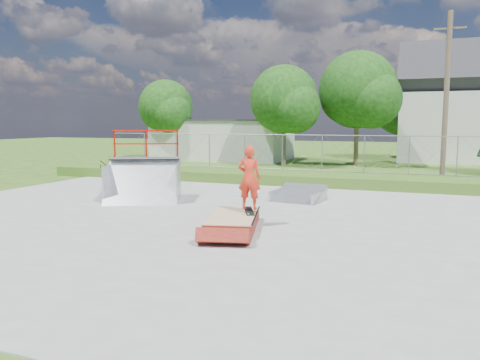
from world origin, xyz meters
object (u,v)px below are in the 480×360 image
object	(u,v)px
grind_box	(233,222)
flat_bank_ramp	(298,194)
quarter_pipe	(143,167)
skater	(249,180)

from	to	relation	value
grind_box	flat_bank_ramp	xyz separation A→B (m)	(0.60, 5.06, 0.06)
grind_box	quarter_pipe	size ratio (longest dim) A/B	1.09
grind_box	flat_bank_ramp	bearing A→B (deg)	69.02
skater	flat_bank_ramp	bearing A→B (deg)	-97.65
grind_box	flat_bank_ramp	distance (m)	5.10
grind_box	skater	world-z (taller)	skater
flat_bank_ramp	skater	bearing A→B (deg)	-86.22
quarter_pipe	skater	distance (m)	5.64
quarter_pipe	flat_bank_ramp	distance (m)	5.80
grind_box	skater	bearing A→B (deg)	35.46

